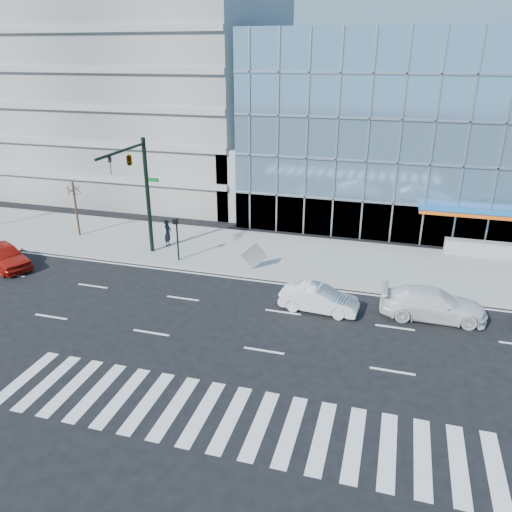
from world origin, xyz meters
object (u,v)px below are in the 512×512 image
(white_suv, at_px, (433,304))
(pedestrian, at_px, (168,233))
(white_sedan, at_px, (319,299))
(red_sedan, at_px, (5,255))
(ped_signal_post, at_px, (177,233))
(street_tree_near, at_px, (73,189))
(traffic_signal, at_px, (135,172))
(tilted_panel, at_px, (254,256))

(white_suv, bearing_deg, pedestrian, 70.11)
(white_sedan, height_order, red_sedan, red_sedan)
(ped_signal_post, relative_size, street_tree_near, 0.71)
(white_suv, bearing_deg, ped_signal_post, 75.98)
(white_sedan, distance_m, red_sedan, 21.07)
(white_suv, distance_m, white_sedan, 6.07)
(white_suv, distance_m, red_sedan, 27.08)
(ped_signal_post, bearing_deg, street_tree_near, 164.94)
(street_tree_near, bearing_deg, white_suv, -12.67)
(traffic_signal, xyz_separation_m, white_suv, (18.85, -2.88, -5.36))
(traffic_signal, bearing_deg, pedestrian, 76.56)
(tilted_panel, bearing_deg, white_suv, -44.87)
(traffic_signal, relative_size, tilted_panel, 6.15)
(ped_signal_post, distance_m, white_suv, 16.73)
(traffic_signal, xyz_separation_m, white_sedan, (12.85, -3.82, -5.45))
(white_sedan, distance_m, tilted_panel, 6.55)
(traffic_signal, xyz_separation_m, ped_signal_post, (2.50, 0.37, -4.02))
(street_tree_near, bearing_deg, pedestrian, -1.54)
(traffic_signal, distance_m, pedestrian, 5.76)
(street_tree_near, relative_size, tilted_panel, 3.25)
(pedestrian, bearing_deg, street_tree_near, 84.43)
(traffic_signal, xyz_separation_m, red_sedan, (-8.22, -3.57, -5.34))
(white_sedan, xyz_separation_m, pedestrian, (-12.20, 6.54, 0.42))
(pedestrian, height_order, tilted_panel, pedestrian)
(street_tree_near, xyz_separation_m, red_sedan, (-1.22, -6.50, -2.96))
(pedestrian, bearing_deg, ped_signal_post, -145.88)
(street_tree_near, xyz_separation_m, pedestrian, (7.65, -0.21, -2.64))
(red_sedan, xyz_separation_m, pedestrian, (8.87, 6.29, 0.32))
(red_sedan, distance_m, pedestrian, 10.88)
(traffic_signal, bearing_deg, red_sedan, -156.54)
(ped_signal_post, distance_m, red_sedan, 11.50)
(white_sedan, bearing_deg, tilted_panel, 53.50)
(ped_signal_post, xyz_separation_m, white_suv, (16.35, -3.26, -1.34))
(tilted_panel, bearing_deg, white_sedan, -68.58)
(ped_signal_post, distance_m, white_sedan, 11.26)
(pedestrian, bearing_deg, white_sedan, -122.23)
(traffic_signal, relative_size, pedestrian, 4.06)
(ped_signal_post, height_order, pedestrian, ped_signal_post)
(street_tree_near, relative_size, white_sedan, 0.98)
(traffic_signal, relative_size, street_tree_near, 1.89)
(ped_signal_post, xyz_separation_m, pedestrian, (-1.85, 2.35, -1.01))
(white_suv, bearing_deg, traffic_signal, 78.54)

